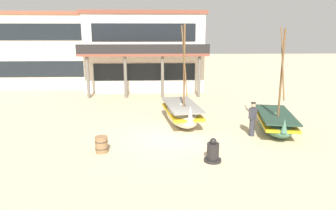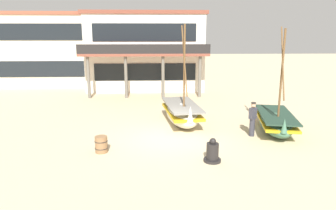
{
  "view_description": "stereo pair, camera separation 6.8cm",
  "coord_description": "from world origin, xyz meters",
  "px_view_note": "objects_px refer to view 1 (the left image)",
  "views": [
    {
      "loc": [
        -0.73,
        -13.96,
        4.92
      ],
      "look_at": [
        0.0,
        1.0,
        1.4
      ],
      "focal_mm": 32.79,
      "sensor_mm": 36.0,
      "label": 1
    },
    {
      "loc": [
        -0.66,
        -13.96,
        4.92
      ],
      "look_at": [
        0.0,
        1.0,
        1.4
      ],
      "focal_mm": 32.79,
      "sensor_mm": 36.0,
      "label": 2
    }
  ],
  "objects_px": {
    "fishing_boat_near_left": "(275,121)",
    "fishing_boat_centre_large": "(182,113)",
    "wooden_barrel": "(102,144)",
    "harbor_building_annex": "(49,49)",
    "harbor_building_main": "(145,51)",
    "fisherman_by_hull": "(252,119)",
    "capstan_winch": "(213,152)"
  },
  "relations": [
    {
      "from": "fishing_boat_near_left",
      "to": "wooden_barrel",
      "type": "bearing_deg",
      "value": -164.09
    },
    {
      "from": "wooden_barrel",
      "to": "harbor_building_annex",
      "type": "height_order",
      "value": "harbor_building_annex"
    },
    {
      "from": "fishing_boat_near_left",
      "to": "wooden_barrel",
      "type": "xyz_separation_m",
      "value": [
        -8.4,
        -2.39,
        -0.19
      ]
    },
    {
      "from": "wooden_barrel",
      "to": "harbor_building_annex",
      "type": "xyz_separation_m",
      "value": [
        -7.78,
        18.16,
        3.05
      ]
    },
    {
      "from": "capstan_winch",
      "to": "fisherman_by_hull",
      "type": "bearing_deg",
      "value": 49.86
    },
    {
      "from": "fisherman_by_hull",
      "to": "harbor_building_main",
      "type": "height_order",
      "value": "harbor_building_main"
    },
    {
      "from": "harbor_building_main",
      "to": "harbor_building_annex",
      "type": "bearing_deg",
      "value": 165.56
    },
    {
      "from": "fisherman_by_hull",
      "to": "capstan_winch",
      "type": "height_order",
      "value": "fisherman_by_hull"
    },
    {
      "from": "fishing_boat_centre_large",
      "to": "fisherman_by_hull",
      "type": "bearing_deg",
      "value": -33.83
    },
    {
      "from": "fishing_boat_near_left",
      "to": "fishing_boat_centre_large",
      "type": "xyz_separation_m",
      "value": [
        -4.64,
        1.59,
        0.09
      ]
    },
    {
      "from": "fishing_boat_centre_large",
      "to": "wooden_barrel",
      "type": "height_order",
      "value": "fishing_boat_centre_large"
    },
    {
      "from": "capstan_winch",
      "to": "fishing_boat_near_left",
      "type": "bearing_deg",
      "value": 42.35
    },
    {
      "from": "fishing_boat_centre_large",
      "to": "harbor_building_annex",
      "type": "bearing_deg",
      "value": 129.14
    },
    {
      "from": "capstan_winch",
      "to": "harbor_building_main",
      "type": "bearing_deg",
      "value": 100.06
    },
    {
      "from": "capstan_winch",
      "to": "harbor_building_main",
      "type": "distance_m",
      "value": 17.45
    },
    {
      "from": "wooden_barrel",
      "to": "harbor_building_annex",
      "type": "distance_m",
      "value": 19.99
    },
    {
      "from": "fisherman_by_hull",
      "to": "harbor_building_annex",
      "type": "xyz_separation_m",
      "value": [
        -14.79,
        16.35,
        2.56
      ]
    },
    {
      "from": "fisherman_by_hull",
      "to": "wooden_barrel",
      "type": "height_order",
      "value": "fisherman_by_hull"
    },
    {
      "from": "harbor_building_main",
      "to": "wooden_barrel",
      "type": "bearing_deg",
      "value": -95.44
    },
    {
      "from": "fishing_boat_centre_large",
      "to": "wooden_barrel",
      "type": "bearing_deg",
      "value": -133.28
    },
    {
      "from": "wooden_barrel",
      "to": "harbor_building_main",
      "type": "bearing_deg",
      "value": 84.56
    },
    {
      "from": "harbor_building_annex",
      "to": "wooden_barrel",
      "type": "bearing_deg",
      "value": -66.81
    },
    {
      "from": "fishing_boat_centre_large",
      "to": "capstan_winch",
      "type": "distance_m",
      "value": 5.2
    },
    {
      "from": "fishing_boat_centre_large",
      "to": "fisherman_by_hull",
      "type": "height_order",
      "value": "fishing_boat_centre_large"
    },
    {
      "from": "fishing_boat_near_left",
      "to": "harbor_building_main",
      "type": "height_order",
      "value": "harbor_building_main"
    },
    {
      "from": "fishing_boat_near_left",
      "to": "capstan_winch",
      "type": "xyz_separation_m",
      "value": [
        -3.89,
        -3.55,
        -0.16
      ]
    },
    {
      "from": "fishing_boat_near_left",
      "to": "capstan_winch",
      "type": "distance_m",
      "value": 5.27
    },
    {
      "from": "fisherman_by_hull",
      "to": "capstan_winch",
      "type": "relative_size",
      "value": 1.75
    },
    {
      "from": "fisherman_by_hull",
      "to": "harbor_building_main",
      "type": "xyz_separation_m",
      "value": [
        -5.5,
        13.96,
        2.53
      ]
    },
    {
      "from": "fishing_boat_near_left",
      "to": "harbor_building_annex",
      "type": "height_order",
      "value": "harbor_building_annex"
    },
    {
      "from": "fishing_boat_near_left",
      "to": "harbor_building_annex",
      "type": "relative_size",
      "value": 0.51
    },
    {
      "from": "fishing_boat_near_left",
      "to": "fishing_boat_centre_large",
      "type": "relative_size",
      "value": 0.97
    }
  ]
}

